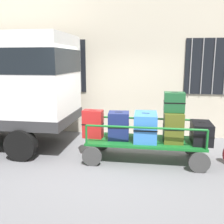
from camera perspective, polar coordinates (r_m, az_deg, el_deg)
ground_plane at (r=5.81m, az=0.92°, el=-10.61°), size 40.00×40.00×0.00m
building_wall at (r=7.63m, az=3.45°, el=13.78°), size 12.00×0.38×5.00m
luggage_cart at (r=5.74m, az=7.27°, el=-6.96°), size 2.57×1.03×0.46m
cart_railing at (r=5.62m, az=7.38°, el=-2.83°), size 2.45×0.89×0.41m
suitcase_left_bottom at (r=5.79m, az=-4.23°, el=-2.62°), size 0.46×0.28×0.63m
suitcase_midleft_bottom at (r=5.68m, az=1.49°, el=-3.01°), size 0.49×0.46×0.61m
suitcase_center_bottom at (r=5.63m, az=7.37°, el=-3.24°), size 0.50×0.75×0.60m
suitcase_midright_bottom at (r=5.63m, az=13.31°, el=-3.24°), size 0.42×0.52×0.65m
suitcase_midright_middle at (r=5.56m, az=13.54°, el=2.15°), size 0.43×0.34×0.41m
suitcase_right_bottom at (r=5.75m, az=19.07°, el=-4.33°), size 0.42×0.68×0.44m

